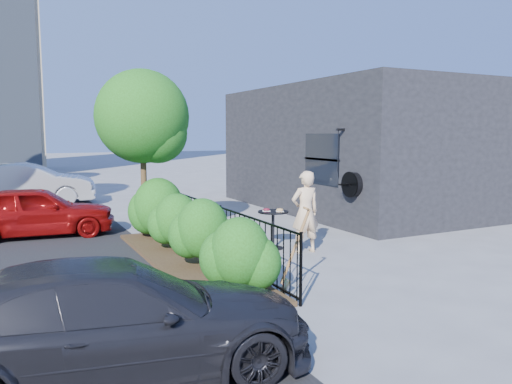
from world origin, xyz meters
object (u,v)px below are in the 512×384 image
woman (305,212)px  car_red (36,211)px  cafe_table (273,223)px  shovel (293,255)px  car_darkgrey (114,320)px  patio_tree (145,122)px  car_silver (28,184)px

woman → car_red: (-4.97, 4.34, -0.24)m
cafe_table → shovel: 3.00m
shovel → car_red: shovel is taller
shovel → car_red: (-3.37, 6.52, 0.02)m
car_red → car_darkgrey: bearing=-171.7°
patio_tree → cafe_table: (2.13, -2.37, -2.19)m
car_red → car_silver: 6.02m
cafe_table → car_darkgrey: size_ratio=0.21×
patio_tree → cafe_table: patio_tree is taller
woman → car_red: size_ratio=0.47×
woman → patio_tree: bearing=-44.7°
cafe_table → car_silver: car_silver is taller
car_silver → woman: bearing=-145.5°
woman → car_silver: bearing=-60.5°
patio_tree → shovel: bearing=-79.2°
shovel → car_darkgrey: 3.43m
shovel → car_darkgrey: size_ratio=0.33×
cafe_table → woman: woman is taller
patio_tree → car_darkgrey: 7.33m
patio_tree → car_silver: (-2.32, 7.40, -2.02)m
patio_tree → woman: size_ratio=2.28×
cafe_table → woman: 0.79m
patio_tree → car_darkgrey: patio_tree is taller
patio_tree → car_darkgrey: (-2.08, -6.69, -2.16)m
cafe_table → car_darkgrey: 6.04m
shovel → car_silver: 12.97m
patio_tree → car_silver: bearing=107.4°
car_red → patio_tree: bearing=-113.9°
car_red → car_darkgrey: car_red is taller
shovel → car_silver: size_ratio=0.31×
car_silver → car_darkgrey: bearing=-169.9°
shovel → cafe_table: bearing=67.5°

